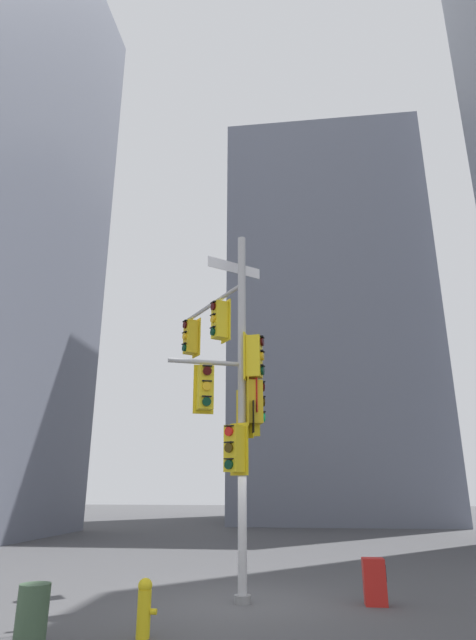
% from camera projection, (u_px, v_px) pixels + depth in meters
% --- Properties ---
extents(ground, '(120.00, 120.00, 0.00)m').
position_uv_depth(ground, '(243.00, 604.00, 10.42)').
color(ground, '#474749').
extents(building_mid_block, '(14.32, 14.32, 29.07)m').
position_uv_depth(building_mid_block, '(327.00, 328.00, 40.92)').
color(building_mid_block, slate).
rests_on(building_mid_block, ground).
extents(signal_pole_assembly, '(2.61, 3.44, 8.38)m').
position_uv_depth(signal_pole_assembly, '(231.00, 382.00, 12.26)').
color(signal_pole_assembly, '#B2B2B5').
rests_on(signal_pole_assembly, ground).
extents(fire_hydrant, '(0.33, 0.23, 0.87)m').
position_uv_depth(fire_hydrant, '(144.00, 606.00, 8.16)').
color(fire_hydrant, yellow).
rests_on(fire_hydrant, ground).
extents(newspaper_box, '(0.45, 0.36, 0.88)m').
position_uv_depth(newspaper_box, '(375.00, 581.00, 10.38)').
color(newspaper_box, red).
rests_on(newspaper_box, ground).
extents(trash_bin, '(0.47, 0.47, 0.87)m').
position_uv_depth(trash_bin, '(32.00, 616.00, 7.65)').
color(trash_bin, '#3F593F').
rests_on(trash_bin, ground).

